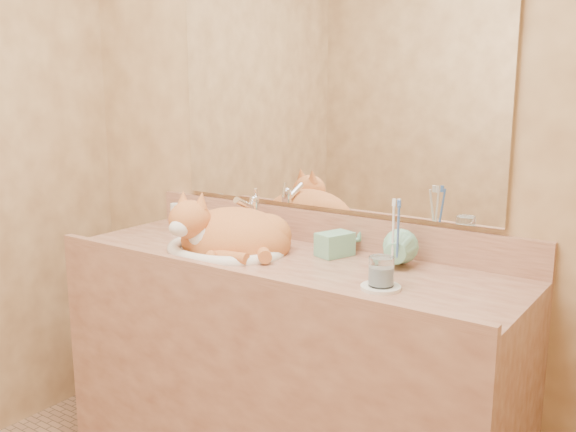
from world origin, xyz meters
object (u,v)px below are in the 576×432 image
Objects in this scene: sink_basin at (225,232)px; cat at (229,232)px; toothbrush_cup at (395,255)px; water_glass at (381,271)px; vanity_counter at (283,378)px; soap_dispenser at (321,232)px.

sink_basin is 0.01m from cat.
toothbrush_cup is 1.37× the size of water_glass.
sink_basin reaches higher than toothbrush_cup.
toothbrush_cup is (0.59, 0.10, -0.01)m from cat.
vanity_counter is 18.68× the size of water_glass.
toothbrush_cup is (0.27, -0.00, -0.04)m from soap_dispenser.
cat is 2.26× the size of soap_dispenser.
cat reaches higher than sink_basin.
cat is 0.60m from toothbrush_cup.
water_glass reaches higher than vanity_counter.
soap_dispenser is (0.33, 0.11, 0.02)m from sink_basin.
cat reaches higher than toothbrush_cup.
vanity_counter is 0.64m from water_glass.
sink_basin is at bearing 173.74° from water_glass.
vanity_counter is at bearing -118.15° from soap_dispenser.
soap_dispenser is at bearing 43.01° from vanity_counter.
sink_basin is 2.41× the size of soap_dispenser.
toothbrush_cup is (0.60, 0.11, -0.01)m from sink_basin.
vanity_counter is 3.66× the size of sink_basin.
toothbrush_cup is (0.37, 0.09, 0.48)m from vanity_counter.
water_glass is (0.04, -0.18, -0.00)m from toothbrush_cup.
vanity_counter is 13.66× the size of toothbrush_cup.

